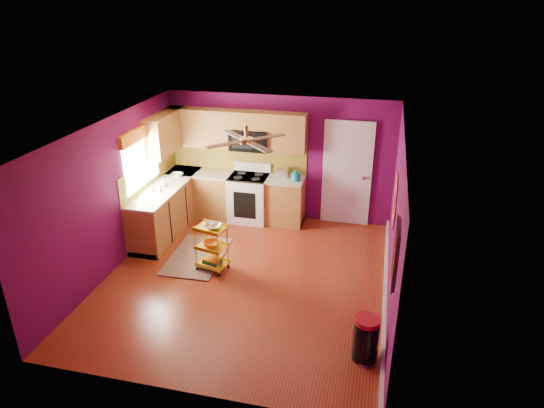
# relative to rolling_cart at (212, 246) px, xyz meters

# --- Properties ---
(ground) EXTENTS (5.00, 5.00, 0.00)m
(ground) POSITION_rel_rolling_cart_xyz_m (0.63, -0.16, -0.45)
(ground) COLOR maroon
(ground) RESTS_ON ground
(room_envelope) EXTENTS (4.54, 5.04, 2.52)m
(room_envelope) POSITION_rel_rolling_cart_xyz_m (0.65, -0.16, 1.18)
(room_envelope) COLOR #600A4B
(room_envelope) RESTS_ON ground
(lower_cabinets) EXTENTS (2.81, 2.31, 0.94)m
(lower_cabinets) POSITION_rel_rolling_cart_xyz_m (-0.72, 1.65, -0.02)
(lower_cabinets) COLOR brown
(lower_cabinets) RESTS_ON ground
(electric_range) EXTENTS (0.76, 0.66, 1.13)m
(electric_range) POSITION_rel_rolling_cart_xyz_m (0.08, 2.01, 0.03)
(electric_range) COLOR white
(electric_range) RESTS_ON ground
(upper_cabinetry) EXTENTS (2.80, 2.30, 1.26)m
(upper_cabinetry) POSITION_rel_rolling_cart_xyz_m (-0.62, 2.01, 1.35)
(upper_cabinetry) COLOR brown
(upper_cabinetry) RESTS_ON ground
(left_window) EXTENTS (0.08, 1.35, 1.08)m
(left_window) POSITION_rel_rolling_cart_xyz_m (-1.59, 0.89, 1.29)
(left_window) COLOR white
(left_window) RESTS_ON ground
(panel_door) EXTENTS (0.95, 0.11, 2.15)m
(panel_door) POSITION_rel_rolling_cart_xyz_m (1.98, 2.30, 0.58)
(panel_door) COLOR white
(panel_door) RESTS_ON ground
(right_wall_art) EXTENTS (0.04, 2.74, 1.04)m
(right_wall_art) POSITION_rel_rolling_cart_xyz_m (2.85, -0.50, 0.99)
(right_wall_art) COLOR black
(right_wall_art) RESTS_ON ground
(ceiling_fan) EXTENTS (1.01, 1.01, 0.26)m
(ceiling_fan) POSITION_rel_rolling_cart_xyz_m (0.63, 0.04, 1.84)
(ceiling_fan) COLOR #BF8C3F
(ceiling_fan) RESTS_ON ground
(shag_rug) EXTENTS (0.94, 1.49, 0.02)m
(shag_rug) POSITION_rel_rolling_cart_xyz_m (-0.41, 0.32, -0.44)
(shag_rug) COLOR black
(shag_rug) RESTS_ON ground
(rolling_cart) EXTENTS (0.55, 0.45, 0.88)m
(rolling_cart) POSITION_rel_rolling_cart_xyz_m (0.00, 0.00, 0.00)
(rolling_cart) COLOR yellow
(rolling_cart) RESTS_ON ground
(trash_can) EXTENTS (0.42, 0.42, 0.62)m
(trash_can) POSITION_rel_rolling_cart_xyz_m (2.61, -1.60, -0.14)
(trash_can) COLOR black
(trash_can) RESTS_ON ground
(teal_kettle) EXTENTS (0.18, 0.18, 0.21)m
(teal_kettle) POSITION_rel_rolling_cart_xyz_m (1.02, 1.99, 0.57)
(teal_kettle) COLOR teal
(teal_kettle) RESTS_ON lower_cabinets
(toaster) EXTENTS (0.22, 0.15, 0.18)m
(toaster) POSITION_rel_rolling_cart_xyz_m (0.74, 2.13, 0.58)
(toaster) COLOR beige
(toaster) RESTS_ON lower_cabinets
(soap_bottle_a) EXTENTS (0.08, 0.08, 0.17)m
(soap_bottle_a) POSITION_rel_rolling_cart_xyz_m (-1.31, 0.88, 0.58)
(soap_bottle_a) COLOR #EA3F72
(soap_bottle_a) RESTS_ON lower_cabinets
(soap_bottle_b) EXTENTS (0.13, 0.13, 0.17)m
(soap_bottle_b) POSITION_rel_rolling_cart_xyz_m (-1.33, 1.13, 0.58)
(soap_bottle_b) COLOR white
(soap_bottle_b) RESTS_ON lower_cabinets
(counter_dish) EXTENTS (0.23, 0.23, 0.06)m
(counter_dish) POSITION_rel_rolling_cart_xyz_m (-1.30, 1.69, 0.52)
(counter_dish) COLOR white
(counter_dish) RESTS_ON lower_cabinets
(counter_cup) EXTENTS (0.11, 0.11, 0.09)m
(counter_cup) POSITION_rel_rolling_cart_xyz_m (-1.43, 0.84, 0.53)
(counter_cup) COLOR white
(counter_cup) RESTS_ON lower_cabinets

